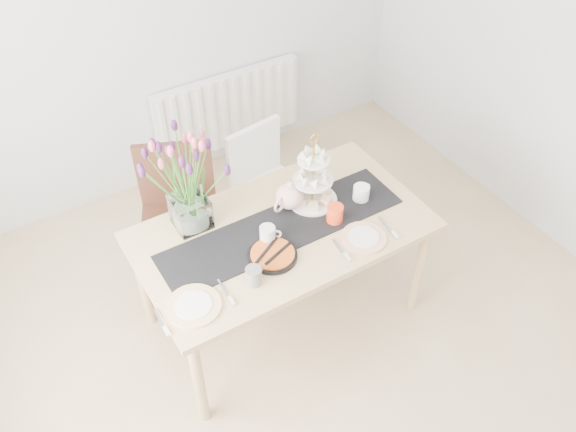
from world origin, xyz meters
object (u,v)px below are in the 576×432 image
plate_left (194,306)px  chair_brown (178,206)px  cake_stand (313,185)px  dining_table (283,238)px  tulip_vase (184,171)px  radiator (229,110)px  mug_white (267,235)px  mug_orange (335,214)px  mug_grey (254,276)px  chair_white (265,178)px  plate_right (364,238)px  tart_tin (273,255)px  cream_jug (361,193)px  teapot (290,196)px

plate_left → chair_brown: bearing=71.9°
cake_stand → plate_left: bearing=-159.4°
dining_table → tulip_vase: (-0.41, 0.29, 0.45)m
radiator → mug_white: 1.79m
tulip_vase → mug_orange: (0.68, -0.39, -0.32)m
radiator → plate_left: bearing=-121.3°
cake_stand → mug_grey: bearing=-148.4°
chair_white → plate_right: chair_white is taller
mug_white → plate_left: size_ratio=0.37×
radiator → mug_grey: bearing=-113.2°
chair_brown → tart_tin: size_ratio=3.62×
radiator → mug_orange: bearing=-96.7°
plate_right → mug_white: bearing=150.9°
cream_jug → plate_right: cream_jug is taller
chair_white → mug_grey: (-0.60, -0.96, 0.31)m
plate_right → mug_grey: bearing=176.6°
teapot → plate_right: (0.21, -0.42, -0.08)m
chair_brown → cream_jug: 1.13m
chair_white → plate_left: 1.35m
chair_white → mug_orange: mug_orange is taller
cream_jug → plate_left: cream_jug is taller
cake_stand → mug_orange: (0.02, -0.20, -0.07)m
cake_stand → tart_tin: 0.50m
chair_white → teapot: bearing=-113.6°
mug_grey → cream_jug: bearing=-8.7°
teapot → mug_orange: (0.15, -0.23, -0.03)m
tulip_vase → plate_left: tulip_vase is taller
tart_tin → mug_orange: bearing=7.4°
dining_table → teapot: bearing=45.1°
teapot → tart_tin: (-0.28, -0.28, -0.07)m
mug_white → plate_left: mug_white is taller
cream_jug → tart_tin: size_ratio=0.36×
radiator → cake_stand: bearing=-98.1°
cake_stand → plate_left: (-0.91, -0.34, -0.11)m
chair_white → teapot: (-0.15, -0.57, 0.34)m
mug_orange → plate_right: mug_orange is taller
teapot → plate_left: size_ratio=0.96×
mug_white → mug_grey: bearing=-106.2°
plate_right → tulip_vase: bearing=141.7°
cream_jug → tart_tin: (-0.66, -0.13, -0.03)m
tulip_vase → cake_stand: bearing=-15.7°
dining_table → plate_left: size_ratio=5.89×
cake_stand → plate_left: cake_stand is taller
tart_tin → chair_brown: bearing=102.9°
tulip_vase → mug_white: size_ratio=6.73×
tart_tin → mug_white: bearing=72.7°
cake_stand → mug_grey: 0.69m
chair_brown → plate_left: 0.99m
chair_white → tulip_vase: 1.02m
tulip_vase → plate_left: size_ratio=2.51×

